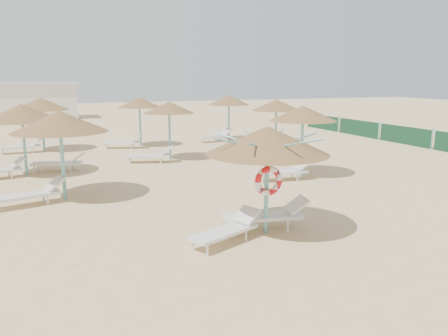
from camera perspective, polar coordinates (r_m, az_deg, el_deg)
name	(u,v)px	position (r m, az deg, el deg)	size (l,w,h in m)	color
ground	(263,234)	(10.63, 5.11, -8.54)	(120.00, 120.00, 0.00)	#DABE85
main_palapa	(267,141)	(10.17, 5.68, 3.54)	(2.88, 2.88, 2.58)	#65AEB0
lounger_main_a	(228,229)	(9.94, 0.48, -8.00)	(1.90, 1.23, 0.67)	silver
lounger_main_b	(268,215)	(10.87, 5.79, -6.07)	(2.18, 1.01, 0.76)	silver
palapa_field	(143,109)	(19.68, -10.59, 7.53)	(14.60, 12.92, 2.72)	#65AEB0
service_hut	(30,101)	(43.94, -23.99, 8.03)	(8.40, 4.40, 3.25)	silver
windbreak_fence	(405,135)	(26.64, 22.59, 3.95)	(0.08, 19.84, 1.10)	#17462A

